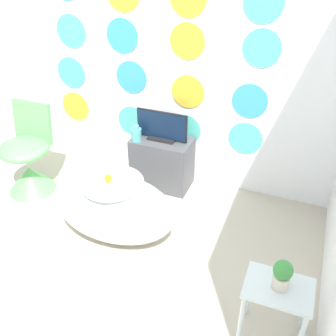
{
  "coord_description": "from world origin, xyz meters",
  "views": [
    {
      "loc": [
        1.34,
        -1.15,
        2.24
      ],
      "look_at": [
        0.51,
        0.95,
        0.78
      ],
      "focal_mm": 42.0,
      "sensor_mm": 36.0,
      "label": 1
    }
  ],
  "objects_px": {
    "bathtub": "(114,207)",
    "vase": "(136,134)",
    "tv": "(162,127)",
    "chair": "(28,163)",
    "potted_plant_left": "(282,274)"
  },
  "relations": [
    {
      "from": "tv",
      "to": "vase",
      "type": "height_order",
      "value": "tv"
    },
    {
      "from": "chair",
      "to": "tv",
      "type": "xyz_separation_m",
      "value": [
        1.13,
        0.53,
        0.33
      ]
    },
    {
      "from": "vase",
      "to": "potted_plant_left",
      "type": "distance_m",
      "value": 1.89
    },
    {
      "from": "vase",
      "to": "potted_plant_left",
      "type": "relative_size",
      "value": 0.76
    },
    {
      "from": "bathtub",
      "to": "potted_plant_left",
      "type": "xyz_separation_m",
      "value": [
        1.34,
        -0.5,
        0.29
      ]
    },
    {
      "from": "vase",
      "to": "potted_plant_left",
      "type": "bearing_deg",
      "value": -39.2
    },
    {
      "from": "tv",
      "to": "potted_plant_left",
      "type": "height_order",
      "value": "tv"
    },
    {
      "from": "tv",
      "to": "chair",
      "type": "bearing_deg",
      "value": -154.73
    },
    {
      "from": "chair",
      "to": "tv",
      "type": "relative_size",
      "value": 1.73
    },
    {
      "from": "vase",
      "to": "chair",
      "type": "bearing_deg",
      "value": -154.63
    },
    {
      "from": "potted_plant_left",
      "to": "chair",
      "type": "bearing_deg",
      "value": 162.32
    },
    {
      "from": "bathtub",
      "to": "tv",
      "type": "height_order",
      "value": "tv"
    },
    {
      "from": "bathtub",
      "to": "vase",
      "type": "relative_size",
      "value": 6.86
    },
    {
      "from": "bathtub",
      "to": "tv",
      "type": "xyz_separation_m",
      "value": [
        0.09,
        0.79,
        0.35
      ]
    },
    {
      "from": "tv",
      "to": "vase",
      "type": "relative_size",
      "value": 3.26
    }
  ]
}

